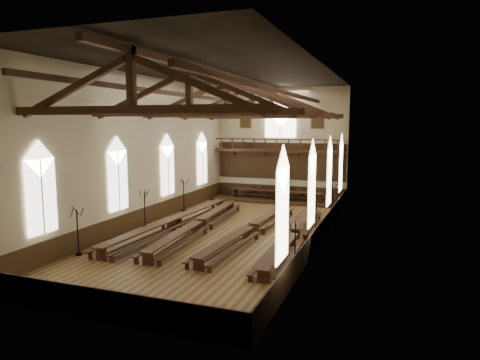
% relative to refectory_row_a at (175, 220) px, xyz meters
% --- Properties ---
extents(ground, '(26.00, 26.00, 0.00)m').
position_rel_refectory_row_a_xyz_m(ground, '(3.49, 0.48, -0.58)').
color(ground, brown).
rests_on(ground, ground).
extents(room_walls, '(26.00, 26.00, 26.00)m').
position_rel_refectory_row_a_xyz_m(room_walls, '(3.49, 0.48, 5.88)').
color(room_walls, '#BFB190').
rests_on(room_walls, ground).
extents(wainscot_band, '(12.00, 26.00, 1.20)m').
position_rel_refectory_row_a_xyz_m(wainscot_band, '(3.49, 0.48, 0.02)').
color(wainscot_band, '#382411').
rests_on(wainscot_band, ground).
extents(side_windows, '(11.85, 19.80, 4.50)m').
position_rel_refectory_row_a_xyz_m(side_windows, '(3.49, 0.48, 3.16)').
color(side_windows, white).
rests_on(side_windows, room_walls).
extents(end_window, '(2.80, 0.12, 3.80)m').
position_rel_refectory_row_a_xyz_m(end_window, '(3.49, 13.37, 6.65)').
color(end_window, white).
rests_on(end_window, room_walls).
extents(minstrels_gallery, '(11.80, 1.24, 3.70)m').
position_rel_refectory_row_a_xyz_m(minstrels_gallery, '(3.49, 13.14, 3.33)').
color(minstrels_gallery, '#3C1C13').
rests_on(minstrels_gallery, room_walls).
extents(portraits, '(7.75, 0.09, 1.45)m').
position_rel_refectory_row_a_xyz_m(portraits, '(3.49, 13.37, 6.52)').
color(portraits, brown).
rests_on(portraits, room_walls).
extents(roof_trusses, '(11.70, 25.70, 2.80)m').
position_rel_refectory_row_a_xyz_m(roof_trusses, '(3.49, 0.48, 7.64)').
color(roof_trusses, '#3C1C13').
rests_on(roof_trusses, room_walls).
extents(refectory_row_a, '(1.91, 14.85, 0.79)m').
position_rel_refectory_row_a_xyz_m(refectory_row_a, '(0.00, 0.00, 0.00)').
color(refectory_row_a, '#3C1C13').
rests_on(refectory_row_a, ground).
extents(refectory_row_b, '(2.02, 14.42, 0.74)m').
position_rel_refectory_row_a_xyz_m(refectory_row_b, '(1.72, 0.04, -0.04)').
color(refectory_row_b, '#3C1C13').
rests_on(refectory_row_b, ground).
extents(refectory_row_c, '(1.76, 14.15, 0.72)m').
position_rel_refectory_row_a_xyz_m(refectory_row_c, '(5.25, 0.04, -0.05)').
color(refectory_row_c, '#3C1C13').
rests_on(refectory_row_c, ground).
extents(refectory_row_d, '(1.69, 14.04, 0.71)m').
position_rel_refectory_row_a_xyz_m(refectory_row_d, '(7.99, -0.47, -0.06)').
color(refectory_row_d, '#3C1C13').
rests_on(refectory_row_d, ground).
extents(dais, '(11.40, 2.87, 0.19)m').
position_rel_refectory_row_a_xyz_m(dais, '(3.53, 11.88, -0.48)').
color(dais, '#382411').
rests_on(dais, ground).
extents(high_table, '(8.50, 1.42, 0.79)m').
position_rel_refectory_row_a_xyz_m(high_table, '(3.53, 11.88, 0.28)').
color(high_table, '#3C1C13').
rests_on(high_table, dais).
extents(high_chairs, '(5.88, 0.48, 1.01)m').
position_rel_refectory_row_a_xyz_m(high_chairs, '(3.53, 12.70, 0.16)').
color(high_chairs, '#3C1C13').
rests_on(high_chairs, dais).
extents(candelabrum_left_near, '(0.77, 0.75, 2.57)m').
position_rel_refectory_row_a_xyz_m(candelabrum_left_near, '(-2.06, -6.62, 0.20)').
color(candelabrum_left_near, black).
rests_on(candelabrum_left_near, ground).
extents(candelabrum_left_mid, '(0.76, 0.74, 2.55)m').
position_rel_refectory_row_a_xyz_m(candelabrum_left_mid, '(-2.06, -0.27, 0.20)').
color(candelabrum_left_mid, black).
rests_on(candelabrum_left_mid, ground).
extents(candelabrum_left_far, '(0.77, 0.76, 2.59)m').
position_rel_refectory_row_a_xyz_m(candelabrum_left_far, '(-2.06, 5.26, 0.21)').
color(candelabrum_left_far, black).
rests_on(candelabrum_left_far, ground).
extents(candelabrum_right_near, '(0.69, 0.64, 2.28)m').
position_rel_refectory_row_a_xyz_m(candelabrum_right_near, '(9.04, -4.64, 0.12)').
color(candelabrum_right_near, black).
rests_on(candelabrum_right_near, ground).
extents(candelabrum_right_mid, '(0.70, 0.74, 2.43)m').
position_rel_refectory_row_a_xyz_m(candelabrum_right_mid, '(9.04, 0.93, 0.16)').
color(candelabrum_right_mid, black).
rests_on(candelabrum_right_mid, ground).
extents(candelabrum_right_far, '(0.74, 0.72, 2.47)m').
position_rel_refectory_row_a_xyz_m(candelabrum_right_far, '(9.04, 7.65, 0.17)').
color(candelabrum_right_far, black).
rests_on(candelabrum_right_far, ground).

